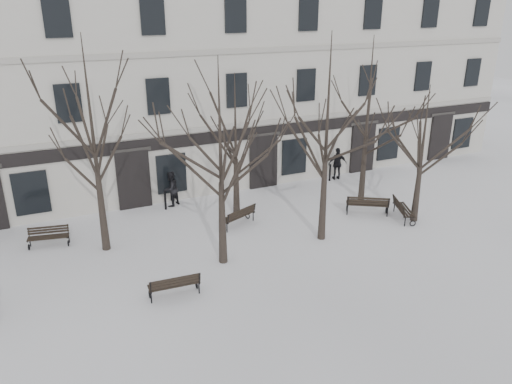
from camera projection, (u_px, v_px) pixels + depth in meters
ground at (269, 265)px, 19.42m from camera, size 100.00×100.00×0.00m
building at (171, 77)px, 28.43m from camera, size 40.40×10.20×11.40m
tree_1 at (220, 140)px, 17.86m from camera, size 5.52×5.52×7.89m
tree_2 at (328, 116)px, 19.63m from camera, size 6.01×6.01×8.58m
tree_3 at (424, 139)px, 21.92m from camera, size 4.41×4.41×6.29m
tree_4 at (91, 122)px, 18.72m from camera, size 6.00×6.00×8.57m
tree_5 at (235, 130)px, 22.37m from camera, size 4.70×4.70×6.71m
tree_6 at (369, 101)px, 23.98m from camera, size 5.70×5.70×8.14m
bench_1 at (174, 284)px, 17.15m from camera, size 1.80×0.75×0.89m
bench_2 at (368, 204)px, 23.76m from camera, size 2.03×1.64×1.00m
bench_3 at (48, 236)px, 20.77m from camera, size 1.70×0.89×0.82m
bench_4 at (239, 216)px, 22.59m from camera, size 1.89×1.29×0.91m
bench_5 at (402, 209)px, 23.33m from camera, size 1.29×1.89×0.91m
bollard_a at (165, 200)px, 24.36m from camera, size 0.12×0.12×0.97m
bollard_b at (330, 172)px, 28.25m from camera, size 0.13×0.13×0.99m
pedestrian_b at (172, 206)px, 25.00m from camera, size 1.10×1.04×1.79m
pedestrian_c at (337, 179)px, 28.72m from camera, size 1.16×0.68×1.85m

